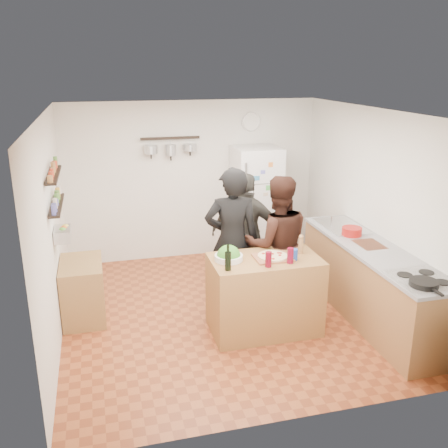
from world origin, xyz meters
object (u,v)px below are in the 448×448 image
object	(u,v)px
person_center	(277,245)
side_table	(83,290)
salad_bowl	(229,258)
skillet	(424,283)
prep_island	(264,295)
fridge	(256,204)
pepper_mill	(301,246)
wine_bottle	(228,261)
counter_run	(371,283)
person_left	(232,241)
wall_clock	(251,122)
salt_canister	(294,254)
person_back	(247,234)
red_bowl	(352,231)

from	to	relation	value
person_center	side_table	xyz separation A→B (m)	(-2.38, 0.37, -0.51)
salad_bowl	skillet	size ratio (longest dim) A/B	1.12
prep_island	fridge	size ratio (longest dim) A/B	0.69
person_center	fridge	world-z (taller)	fridge
prep_island	pepper_mill	world-z (taller)	pepper_mill
side_table	wine_bottle	bearing A→B (deg)	-34.31
person_center	counter_run	xyz separation A→B (m)	(1.06, -0.50, -0.43)
person_left	wall_clock	world-z (taller)	wall_clock
person_left	fridge	world-z (taller)	person_left
counter_run	fridge	xyz separation A→B (m)	(-0.75, 2.30, 0.45)
salt_canister	person_back	bearing A→B (deg)	98.24
salad_bowl	wall_clock	xyz separation A→B (m)	(1.05, 2.56, 1.21)
salad_bowl	pepper_mill	size ratio (longest dim) A/B	1.75
prep_island	side_table	distance (m)	2.23
salt_canister	side_table	world-z (taller)	salt_canister
salad_bowl	wall_clock	distance (m)	3.02
person_center	red_bowl	bearing A→B (deg)	-172.94
person_center	fridge	bearing A→B (deg)	-91.29
counter_run	person_center	bearing A→B (deg)	154.85
wine_bottle	fridge	world-z (taller)	fridge
prep_island	wall_clock	xyz separation A→B (m)	(0.63, 2.61, 1.69)
person_back	prep_island	bearing A→B (deg)	110.57
wine_bottle	side_table	bearing A→B (deg)	145.69
wine_bottle	pepper_mill	bearing A→B (deg)	15.87
person_back	person_left	bearing A→B (deg)	82.40
salt_canister	counter_run	xyz separation A→B (m)	(1.08, 0.10, -0.52)
person_left	wall_clock	distance (m)	2.50
wine_bottle	salad_bowl	bearing A→B (deg)	73.50
pepper_mill	salt_canister	size ratio (longest dim) A/B	1.43
pepper_mill	fridge	size ratio (longest dim) A/B	0.10
pepper_mill	fridge	distance (m)	2.24
person_center	fridge	xyz separation A→B (m)	(0.31, 1.80, 0.02)
pepper_mill	person_left	distance (m)	0.88
salt_canister	fridge	bearing A→B (deg)	82.27
person_back	fridge	size ratio (longest dim) A/B	0.92
prep_island	wall_clock	world-z (taller)	wall_clock
wine_bottle	prep_island	bearing A→B (deg)	23.75
person_back	side_table	xyz separation A→B (m)	(-2.18, -0.27, -0.46)
person_left	person_center	xyz separation A→B (m)	(0.55, -0.12, -0.05)
salad_bowl	person_back	bearing A→B (deg)	63.07
skillet	side_table	xyz separation A→B (m)	(-3.34, 1.96, -0.58)
salt_canister	skillet	distance (m)	1.39
salad_bowl	person_center	bearing A→B (deg)	30.13
prep_island	wine_bottle	distance (m)	0.78
person_back	skillet	world-z (taller)	person_back
salad_bowl	wall_clock	world-z (taller)	wall_clock
wall_clock	fridge	bearing A→B (deg)	-90.00
salad_bowl	person_left	distance (m)	0.58
prep_island	wall_clock	size ratio (longest dim) A/B	4.17
counter_run	person_left	bearing A→B (deg)	158.91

